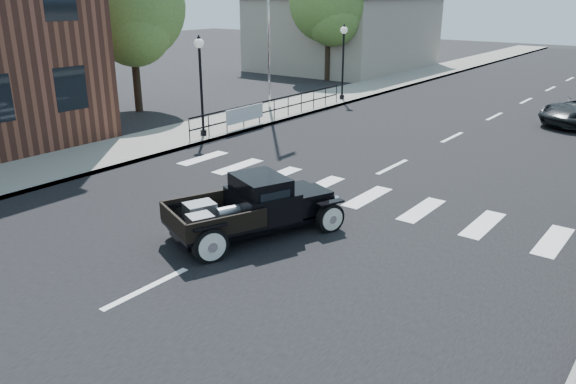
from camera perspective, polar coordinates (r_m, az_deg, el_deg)
The scene contains 12 objects.
ground at distance 12.97m, azimuth -3.86°, elevation -4.69°, with size 120.00×120.00×0.00m, color black.
road at distance 25.67m, azimuth 18.84°, elevation 6.53°, with size 14.00×80.00×0.02m, color black.
road_markings at distance 21.11m, azimuth 14.31°, elevation 4.31°, with size 12.00×60.00×0.06m, color silver, non-canonical shape.
sidewalk_left at distance 29.40m, azimuth 2.93°, elevation 9.20°, with size 3.00×80.00×0.15m, color gray.
low_building_left at distance 43.46m, azimuth 5.77°, elevation 15.67°, with size 10.00×12.00×5.00m, color gray.
railing at distance 24.64m, azimuth -1.41°, elevation 8.58°, with size 0.08×10.00×1.00m, color black, non-canonical shape.
banner at distance 23.13m, azimuth -4.38°, elevation 7.30°, with size 0.04×2.20×0.60m, color silver, non-canonical shape.
lamp_post_b at distance 21.69m, azimuth -8.81°, elevation 10.56°, with size 0.36×0.36×3.75m, color black, non-canonical shape.
lamp_post_c at distance 29.46m, azimuth 5.61°, elevation 12.99°, with size 0.36×0.36×3.75m, color black, non-canonical shape.
big_tree_near at distance 27.66m, azimuth -15.53°, elevation 15.36°, with size 4.96×4.96×7.29m, color #4E7130, non-canonical shape.
big_tree_far at distance 37.01m, azimuth 4.13°, elevation 16.90°, with size 5.00×5.00×7.35m, color #4E7130, non-canonical shape.
hotrod_pickup at distance 12.86m, azimuth -3.52°, elevation -1.43°, with size 1.94×4.16×1.44m, color black, non-canonical shape.
Camera 1 is at (7.86, -8.86, 5.30)m, focal length 35.00 mm.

